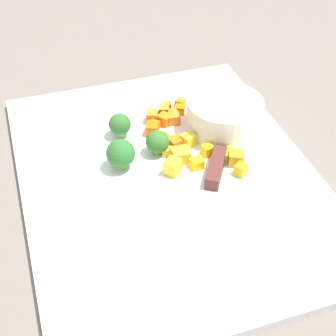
{
  "coord_description": "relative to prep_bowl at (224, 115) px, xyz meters",
  "views": [
    {
      "loc": [
        -0.48,
        0.16,
        0.46
      ],
      "look_at": [
        0.0,
        0.0,
        0.02
      ],
      "focal_mm": 54.58,
      "sensor_mm": 36.0,
      "label": 1
    }
  ],
  "objects": [
    {
      "name": "pepper_dice_4",
      "position": [
        -0.07,
        0.07,
        -0.02
      ],
      "size": [
        0.02,
        0.02,
        0.01
      ],
      "primitive_type": "cube",
      "rotation": [
        0.0,
        0.0,
        0.1
      ],
      "color": "yellow",
      "rests_on": "cutting_board"
    },
    {
      "name": "carrot_dice_7",
      "position": [
        0.06,
        0.09,
        -0.02
      ],
      "size": [
        0.01,
        0.01,
        0.01
      ],
      "primitive_type": "cube",
      "rotation": [
        0.0,
        0.0,
        0.5
      ],
      "color": "orange",
      "rests_on": "cutting_board"
    },
    {
      "name": "ground_plane",
      "position": [
        -0.07,
        0.11,
        -0.04
      ],
      "size": [
        4.0,
        4.0,
        0.0
      ],
      "primitive_type": "plane",
      "color": "slate"
    },
    {
      "name": "carrot_dice_2",
      "position": [
        0.08,
        0.04,
        -0.02
      ],
      "size": [
        0.02,
        0.02,
        0.01
      ],
      "primitive_type": "cube",
      "rotation": [
        0.0,
        0.0,
        2.39
      ],
      "color": "orange",
      "rests_on": "cutting_board"
    },
    {
      "name": "pepper_dice_2",
      "position": [
        -0.05,
        0.04,
        -0.02
      ],
      "size": [
        0.02,
        0.02,
        0.01
      ],
      "primitive_type": "cube",
      "rotation": [
        0.0,
        0.0,
        0.22
      ],
      "color": "yellow",
      "rests_on": "cutting_board"
    },
    {
      "name": "carrot_dice_12",
      "position": [
        0.06,
        0.07,
        -0.02
      ],
      "size": [
        0.02,
        0.02,
        0.02
      ],
      "primitive_type": "cube",
      "rotation": [
        0.0,
        0.0,
        2.83
      ],
      "color": "orange",
      "rests_on": "cutting_board"
    },
    {
      "name": "pepper_dice_5",
      "position": [
        -0.08,
        0.01,
        -0.02
      ],
      "size": [
        0.03,
        0.03,
        0.02
      ],
      "primitive_type": "cube",
      "rotation": [
        0.0,
        0.0,
        1.16
      ],
      "color": "yellow",
      "rests_on": "cutting_board"
    },
    {
      "name": "pepper_dice_0",
      "position": [
        -0.1,
        0.02,
        -0.02
      ],
      "size": [
        0.02,
        0.02,
        0.02
      ],
      "primitive_type": "cube",
      "rotation": [
        0.0,
        0.0,
        2.12
      ],
      "color": "yellow",
      "rests_on": "cutting_board"
    },
    {
      "name": "broccoli_floret_0",
      "position": [
        -0.04,
        0.16,
        -0.0
      ],
      "size": [
        0.04,
        0.04,
        0.04
      ],
      "color": "#98BC55",
      "rests_on": "cutting_board"
    },
    {
      "name": "chef_knife",
      "position": [
        -0.15,
        0.08,
        -0.02
      ],
      "size": [
        0.29,
        0.19,
        0.02
      ],
      "rotation": [
        0.0,
        0.0,
        2.59
      ],
      "color": "silver",
      "rests_on": "cutting_board"
    },
    {
      "name": "carrot_dice_10",
      "position": [
        0.06,
        0.05,
        -0.02
      ],
      "size": [
        0.02,
        0.02,
        0.01
      ],
      "primitive_type": "cube",
      "rotation": [
        0.0,
        0.0,
        1.07
      ],
      "color": "orange",
      "rests_on": "cutting_board"
    },
    {
      "name": "pepper_dice_3",
      "position": [
        -0.02,
        0.06,
        -0.02
      ],
      "size": [
        0.02,
        0.02,
        0.02
      ],
      "primitive_type": "cube",
      "rotation": [
        0.0,
        0.0,
        0.42
      ],
      "color": "yellow",
      "rests_on": "cutting_board"
    },
    {
      "name": "carrot_dice_4",
      "position": [
        -0.0,
        0.09,
        -0.02
      ],
      "size": [
        0.02,
        0.02,
        0.01
      ],
      "primitive_type": "cube",
      "rotation": [
        0.0,
        0.0,
        1.95
      ],
      "color": "orange",
      "rests_on": "cutting_board"
    },
    {
      "name": "broccoli_floret_1",
      "position": [
        -0.02,
        0.11,
        -0.01
      ],
      "size": [
        0.03,
        0.03,
        0.04
      ],
      "color": "#85B359",
      "rests_on": "cutting_board"
    },
    {
      "name": "pepper_dice_6",
      "position": [
        -0.06,
        0.02,
        -0.02
      ],
      "size": [
        0.02,
        0.02,
        0.01
      ],
      "primitive_type": "cube",
      "rotation": [
        0.0,
        0.0,
        0.14
      ],
      "color": "yellow",
      "rests_on": "cutting_board"
    },
    {
      "name": "carrot_dice_11",
      "position": [
        0.05,
        0.09,
        -0.02
      ],
      "size": [
        0.02,
        0.02,
        0.02
      ],
      "primitive_type": "cube",
      "rotation": [
        0.0,
        0.0,
        2.75
      ],
      "color": "orange",
      "rests_on": "cutting_board"
    },
    {
      "name": "carrot_dice_1",
      "position": [
        0.04,
        0.07,
        -0.02
      ],
      "size": [
        0.02,
        0.02,
        0.02
      ],
      "primitive_type": "cube",
      "rotation": [
        0.0,
        0.0,
        1.48
      ],
      "color": "orange",
      "rests_on": "cutting_board"
    },
    {
      "name": "carrot_dice_8",
      "position": [
        0.03,
        0.1,
        -0.02
      ],
      "size": [
        0.02,
        0.02,
        0.01
      ],
      "primitive_type": "cube",
      "rotation": [
        0.0,
        0.0,
        0.75
      ],
      "color": "orange",
      "rests_on": "cutting_board"
    },
    {
      "name": "pepper_dice_1",
      "position": [
        -0.03,
        0.1,
        -0.02
      ],
      "size": [
        0.02,
        0.02,
        0.01
      ],
      "primitive_type": "cube",
      "rotation": [
        0.0,
        0.0,
        1.17
      ],
      "color": "yellow",
      "rests_on": "cutting_board"
    },
    {
      "name": "pepper_dice_7",
      "position": [
        -0.05,
        0.08,
        -0.02
      ],
      "size": [
        0.02,
        0.02,
        0.02
      ],
      "primitive_type": "cube",
      "rotation": [
        0.0,
        0.0,
        1.53
      ],
      "color": "yellow",
      "rests_on": "cutting_board"
    },
    {
      "name": "pepper_dice_8",
      "position": [
        -0.07,
        0.1,
        -0.01
      ],
      "size": [
        0.03,
        0.03,
        0.02
      ],
      "primitive_type": "cube",
      "rotation": [
        0.0,
        0.0,
        0.77
      ],
      "color": "yellow",
      "rests_on": "cutting_board"
    },
    {
      "name": "carrot_dice_5",
      "position": [
        -0.02,
        0.08,
        -0.02
      ],
      "size": [
        0.02,
        0.02,
        0.01
      ],
      "primitive_type": "cube",
      "rotation": [
        0.0,
        0.0,
        1.85
      ],
      "color": "orange",
      "rests_on": "cutting_board"
    },
    {
      "name": "broccoli_floret_2",
      "position": [
        0.03,
        0.15,
        -0.0
      ],
      "size": [
        0.03,
        0.03,
        0.04
      ],
      "color": "#92C05F",
      "rests_on": "cutting_board"
    },
    {
      "name": "cutting_board",
      "position": [
        -0.07,
        0.11,
        -0.03
      ],
      "size": [
        0.49,
        0.38,
        0.01
      ],
      "primitive_type": "cube",
      "color": "white",
      "rests_on": "ground_plane"
    },
    {
      "name": "carrot_dice_6",
      "position": [
        0.07,
        0.06,
        -0.02
      ],
      "size": [
        0.01,
        0.01,
        0.01
      ],
      "primitive_type": "cube",
      "rotation": [
        0.0,
        0.0,
        1.31
      ],
      "color": "orange",
      "rests_on": "cutting_board"
    },
    {
      "name": "carrot_dice_0",
      "position": [
        0.02,
        0.1,
        -0.02
      ],
      "size": [
        0.03,
        0.02,
        0.02
      ],
      "primitive_type": "cube",
      "rotation": [
        0.0,
        0.0,
        1.11
      ],
      "color": "orange",
      "rests_on": "cutting_board"
    },
    {
      "name": "carrot_dice_3",
      "position": [
        0.05,
        0.06,
        -0.02
      ],
      "size": [
        0.01,
        0.01,
        0.01
      ],
      "primitive_type": "cube",
      "rotation": [
        0.0,
        0.0,
        1.64
      ],
      "color": "orange",
      "rests_on": "cutting_board"
    },
    {
      "name": "carrot_dice_9",
      "position": [
        0.04,
        0.08,
        -0.02
      ],
      "size": [
        0.02,
        0.02,
        0.02
      ],
      "primitive_type": "cube",
      "rotation": [
        0.0,
        0.0,
        0.67
      ],
      "color": "orange",
      "rests_on": "cutting_board"
    },
    {
      "name": "prep_bowl",
      "position": [
        0.0,
        0.0,
        0.0
      ],
      "size": [
        0.11,
        0.11,
        0.05
      ],
      "primitive_type": "cylinder",
      "color": "white",
      "rests_on": "cutting_board"
    }
  ]
}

